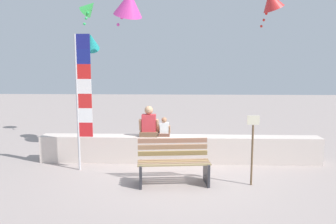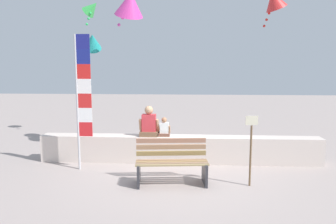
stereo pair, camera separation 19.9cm
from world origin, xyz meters
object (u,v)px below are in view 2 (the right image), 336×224
at_px(person_child, 164,129).
at_px(kite_green, 92,8).
at_px(park_bench, 172,164).
at_px(kite_teal, 92,42).
at_px(person_adult, 149,124).
at_px(kite_magenta, 130,4).
at_px(flag_banner, 81,93).
at_px(kite_red, 274,0).
at_px(sign_post, 251,145).

height_order(person_child, kite_green, kite_green).
bearing_deg(park_bench, kite_teal, 129.04).
relative_size(person_adult, kite_magenta, 0.64).
distance_m(park_bench, flag_banner, 2.59).
bearing_deg(person_adult, kite_magenta, 127.34).
bearing_deg(kite_green, park_bench, -56.55).
bearing_deg(park_bench, kite_red, 54.19).
bearing_deg(kite_green, person_child, -47.07).
bearing_deg(sign_post, kite_red, 71.98).
relative_size(kite_red, kite_green, 1.28).
xyz_separation_m(kite_red, kite_magenta, (-4.08, -1.78, -0.38)).
distance_m(kite_magenta, sign_post, 4.74).
relative_size(park_bench, sign_post, 1.06).
height_order(kite_magenta, kite_green, kite_green).
height_order(kite_red, kite_magenta, kite_red).
relative_size(park_bench, person_adult, 2.01).
height_order(kite_red, kite_green, kite_red).
xyz_separation_m(person_child, sign_post, (1.82, -1.55, -0.01)).
xyz_separation_m(kite_red, kite_teal, (-5.32, -0.99, -1.27)).
relative_size(kite_red, sign_post, 0.80).
distance_m(kite_magenta, kite_green, 2.50).
height_order(park_bench, flag_banner, flag_banner).
height_order(park_bench, kite_red, kite_red).
distance_m(flag_banner, kite_green, 4.22).
bearing_deg(kite_teal, kite_red, 10.49).
relative_size(park_bench, kite_teal, 1.36).
xyz_separation_m(person_adult, person_child, (0.38, 0.00, -0.11)).
relative_size(kite_teal, kite_green, 1.24).
bearing_deg(kite_red, kite_magenta, -156.41).
height_order(park_bench, kite_magenta, kite_magenta).
xyz_separation_m(person_child, kite_red, (3.14, 2.51, 3.49)).
bearing_deg(kite_red, flag_banner, -146.96).
distance_m(person_adult, kite_magenta, 3.14).
bearing_deg(park_bench, kite_magenta, 118.33).
bearing_deg(flag_banner, kite_green, 101.33).
bearing_deg(sign_post, kite_green, 135.60).
relative_size(kite_teal, sign_post, 0.78).
distance_m(person_child, kite_magenta, 3.33).
distance_m(kite_red, kite_teal, 5.56).
bearing_deg(kite_magenta, flag_banner, -121.31).
relative_size(kite_red, kite_teal, 1.03).
height_order(flag_banner, kite_teal, kite_teal).
bearing_deg(kite_red, person_child, -141.40).
bearing_deg(kite_teal, kite_magenta, -32.52).
xyz_separation_m(park_bench, kite_green, (-2.75, 4.16, 3.78)).
bearing_deg(person_child, park_bench, -80.02).
bearing_deg(kite_teal, flag_banner, -80.59).
distance_m(kite_teal, sign_post, 5.52).
bearing_deg(sign_post, kite_magenta, 140.43).
xyz_separation_m(person_child, kite_magenta, (-0.93, 0.73, 3.11)).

